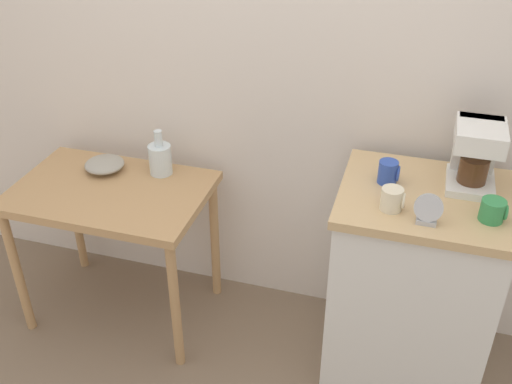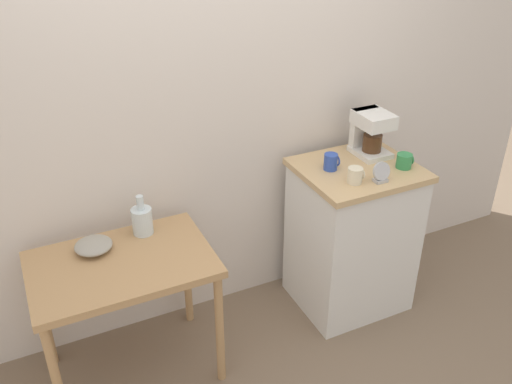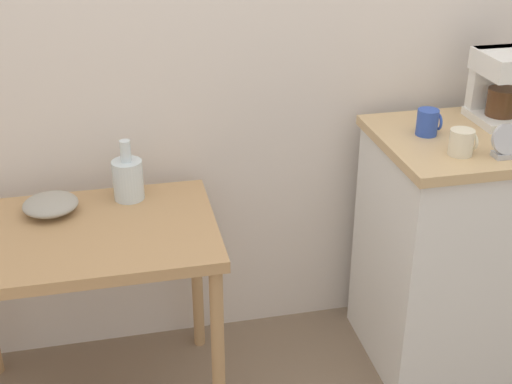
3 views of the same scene
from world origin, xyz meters
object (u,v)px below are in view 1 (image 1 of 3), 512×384
mug_small_cream (392,199)px  mug_blue (389,172)px  coffee_maker (476,152)px  mug_tall_green (493,210)px  table_clock (428,211)px  bowl_stoneware (105,164)px  glass_carafe_vase (160,158)px

mug_small_cream → mug_blue: (-0.03, 0.19, 0.00)m
coffee_maker → mug_tall_green: bearing=-73.4°
mug_blue → mug_tall_green: 0.41m
mug_small_cream → table_clock: (0.13, -0.05, 0.01)m
bowl_stoneware → glass_carafe_vase: (0.27, 0.06, 0.05)m
bowl_stoneware → mug_small_cream: (1.34, -0.27, 0.22)m
coffee_maker → table_clock: bearing=-114.8°
mug_blue → table_clock: bearing=-56.2°
bowl_stoneware → glass_carafe_vase: glass_carafe_vase is taller
mug_small_cream → mug_tall_green: (0.35, 0.03, -0.00)m
bowl_stoneware → mug_blue: mug_blue is taller
bowl_stoneware → coffee_maker: 1.65m
coffee_maker → mug_tall_green: (0.07, -0.24, -0.10)m
mug_small_cream → coffee_maker: bearing=44.4°
glass_carafe_vase → table_clock: size_ratio=1.93×
bowl_stoneware → glass_carafe_vase: 0.28m
mug_tall_green → glass_carafe_vase: bearing=168.3°
glass_carafe_vase → coffee_maker: (1.36, -0.05, 0.27)m
coffee_maker → table_clock: coffee_maker is taller
mug_small_cream → table_clock: size_ratio=0.76×
coffee_maker → table_clock: (-0.15, -0.32, -0.09)m
mug_tall_green → bowl_stoneware: bearing=172.0°
glass_carafe_vase → bowl_stoneware: bearing=-168.2°
glass_carafe_vase → coffee_maker: size_ratio=0.85×
bowl_stoneware → coffee_maker: (1.62, 0.00, 0.32)m
coffee_maker → mug_tall_green: coffee_maker is taller
bowl_stoneware → mug_blue: size_ratio=2.00×
table_clock → bowl_stoneware: bearing=167.7°
glass_carafe_vase → mug_tall_green: bearing=-11.7°
bowl_stoneware → mug_small_cream: bearing=-11.4°
bowl_stoneware → mug_small_cream: size_ratio=2.13×
mug_tall_green → table_clock: bearing=-159.4°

